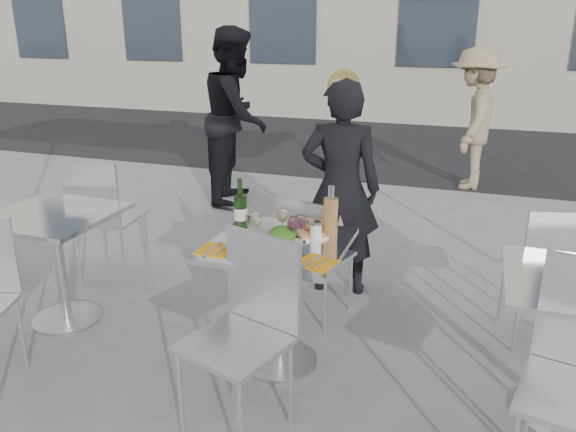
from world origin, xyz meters
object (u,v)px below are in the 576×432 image
(main_table, at_px, (279,278))
(pedestrian_b, at_px, (474,119))
(salad_plate, at_px, (283,236))
(carafe, at_px, (331,216))
(sugar_shaker, at_px, (316,231))
(pizza_far, at_px, (310,229))
(side_table_left, at_px, (57,244))
(side_chair_rfar, at_px, (551,266))
(wineglass_white_a, at_px, (257,220))
(napkin_right, at_px, (317,262))
(side_chair_lfar, at_px, (101,211))
(chair_far, at_px, (310,249))
(wine_bottle, at_px, (241,210))
(wineglass_red_a, at_px, (294,224))
(pedestrian_a, at_px, (236,116))
(napkin_left, at_px, (216,249))
(wineglass_white_b, at_px, (282,216))
(wineglass_red_b, at_px, (300,222))
(pizza_near, at_px, (269,249))
(woman_diner, at_px, (340,189))
(chair_near, at_px, (248,318))

(main_table, relative_size, pedestrian_b, 0.46)
(salad_plate, bearing_deg, carafe, 36.59)
(sugar_shaker, bearing_deg, carafe, 55.09)
(pizza_far, xyz_separation_m, carafe, (0.13, -0.04, 0.10))
(side_table_left, xyz_separation_m, pedestrian_b, (2.37, 4.23, 0.28))
(side_chair_rfar, distance_m, wineglass_white_a, 1.73)
(pedestrian_b, relative_size, napkin_right, 7.22)
(napkin_right, bearing_deg, pedestrian_b, 100.03)
(main_table, relative_size, napkin_right, 3.31)
(side_chair_lfar, bearing_deg, wineglass_white_a, 151.83)
(chair_far, height_order, sugar_shaker, sugar_shaker)
(chair_far, distance_m, wine_bottle, 0.63)
(carafe, relative_size, wineglass_red_a, 1.84)
(side_chair_rfar, xyz_separation_m, carafe, (-1.20, -0.50, 0.34))
(pedestrian_a, height_order, napkin_left, pedestrian_a)
(wineglass_white_b, xyz_separation_m, wineglass_red_b, (0.13, -0.07, 0.00))
(pizza_near, xyz_separation_m, napkin_left, (-0.26, -0.08, -0.01))
(napkin_right, bearing_deg, wine_bottle, 166.77)
(wineglass_red_b, bearing_deg, wine_bottle, 167.80)
(woman_diner, bearing_deg, napkin_right, 89.60)
(salad_plate, relative_size, wine_bottle, 0.75)
(carafe, bearing_deg, side_chair_rfar, 22.85)
(chair_near, height_order, pedestrian_b, pedestrian_b)
(woman_diner, bearing_deg, pedestrian_b, -113.12)
(pedestrian_a, height_order, wine_bottle, pedestrian_a)
(side_chair_rfar, relative_size, wineglass_white_b, 5.70)
(chair_far, xyz_separation_m, sugar_shaker, (0.16, -0.46, 0.30))
(main_table, relative_size, pizza_near, 2.49)
(pedestrian_b, relative_size, pizza_near, 5.42)
(side_chair_lfar, xyz_separation_m, pizza_far, (1.72, -0.39, 0.20))
(pizza_near, xyz_separation_m, wineglass_red_a, (0.09, 0.14, 0.10))
(wineglass_white_a, distance_m, wineglass_white_b, 0.15)
(main_table, distance_m, wineglass_red_a, 0.33)
(woman_diner, bearing_deg, side_table_left, 24.54)
(main_table, distance_m, napkin_right, 0.40)
(pizza_near, distance_m, pizza_far, 0.36)
(chair_far, distance_m, sugar_shaker, 0.57)
(sugar_shaker, xyz_separation_m, wineglass_white_b, (-0.20, 0.02, 0.06))
(pizza_far, bearing_deg, chair_far, 105.99)
(wineglass_red_a, height_order, wineglass_red_b, same)
(side_chair_rfar, distance_m, wineglass_red_b, 1.51)
(pedestrian_b, bearing_deg, chair_far, -9.81)
(side_chair_rfar, distance_m, pedestrian_b, 3.61)
(pedestrian_b, distance_m, pizza_near, 4.45)
(main_table, xyz_separation_m, carafe, (0.24, 0.18, 0.33))
(pizza_far, bearing_deg, wineglass_red_b, -90.91)
(pizza_far, distance_m, wineglass_white_a, 0.33)
(chair_near, xyz_separation_m, side_chair_lfar, (-1.64, 1.11, 0.00))
(pizza_near, relative_size, wineglass_white_a, 1.91)
(woman_diner, bearing_deg, pizza_near, 76.62)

